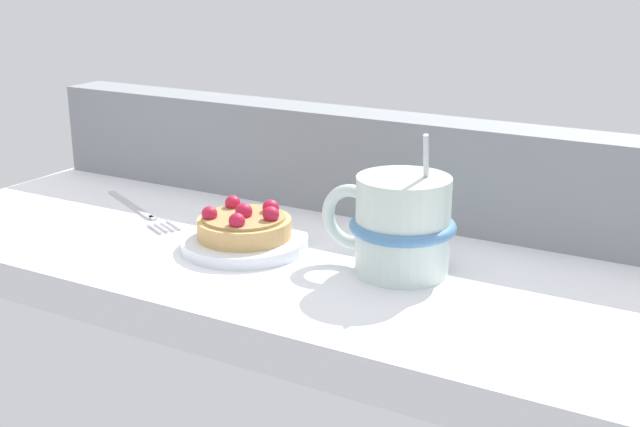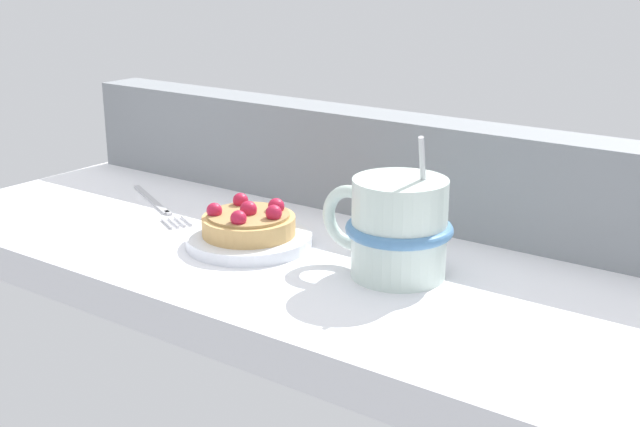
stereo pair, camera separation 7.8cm
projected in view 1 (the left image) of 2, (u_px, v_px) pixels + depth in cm
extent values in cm
cube|color=white|center=(310.00, 269.00, 82.38)|extent=(88.97, 34.86, 3.79)
cube|color=gray|center=(376.00, 164.00, 92.08)|extent=(87.19, 5.93, 11.22)
cylinder|color=silver|center=(245.00, 242.00, 82.38)|extent=(12.60, 12.60, 1.19)
cylinder|color=silver|center=(245.00, 245.00, 82.47)|extent=(6.93, 6.93, 0.60)
cylinder|color=tan|center=(244.00, 228.00, 81.92)|extent=(9.29, 9.29, 1.86)
cylinder|color=#AB854F|center=(244.00, 217.00, 81.59)|extent=(8.18, 8.18, 0.30)
sphere|color=#B71938|center=(244.00, 212.00, 81.42)|extent=(1.71, 1.71, 1.71)
sphere|color=#B71938|center=(271.00, 215.00, 80.30)|extent=(1.62, 1.62, 1.62)
sphere|color=#B71938|center=(273.00, 207.00, 83.24)|extent=(1.67, 1.67, 1.67)
sphere|color=#B71938|center=(233.00, 203.00, 84.30)|extent=(1.60, 1.60, 1.60)
sphere|color=#B71938|center=(209.00, 214.00, 80.90)|extent=(1.57, 1.57, 1.57)
sphere|color=#B71938|center=(237.00, 221.00, 78.62)|extent=(1.59, 1.59, 1.59)
cylinder|color=silver|center=(403.00, 225.00, 74.97)|extent=(8.56, 8.56, 9.04)
torus|color=#4C7FB2|center=(403.00, 226.00, 74.99)|extent=(9.69, 9.69, 1.08)
torus|color=silver|center=(352.00, 217.00, 77.42)|extent=(6.24, 1.17, 6.24)
cylinder|color=#B7B7BC|center=(425.00, 168.00, 73.06)|extent=(1.27, 2.81, 6.51)
cube|color=#B7B7BC|center=(130.00, 203.00, 96.07)|extent=(11.50, 6.28, 0.60)
cube|color=#B7B7BC|center=(151.00, 217.00, 91.08)|extent=(1.32, 1.04, 0.60)
cube|color=#B7B7BC|center=(154.00, 228.00, 87.72)|extent=(3.23, 1.79, 0.60)
cube|color=#B7B7BC|center=(161.00, 226.00, 88.10)|extent=(3.23, 1.79, 0.60)
cube|color=#B7B7BC|center=(167.00, 225.00, 88.49)|extent=(3.23, 1.79, 0.60)
cube|color=#B7B7BC|center=(173.00, 224.00, 88.87)|extent=(3.23, 1.79, 0.60)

